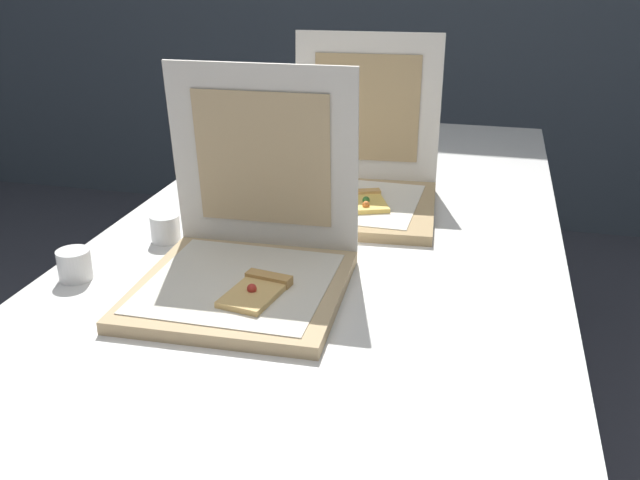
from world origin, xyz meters
TOP-DOWN VIEW (x-y plane):
  - table at (0.00, 0.58)m, footprint 0.93×2.10m
  - pizza_box_front at (-0.09, 0.33)m, footprint 0.36×0.36m
  - pizza_box_middle at (0.02, 0.78)m, footprint 0.38×0.40m
  - cup_white_near_center at (-0.32, 0.48)m, footprint 0.06×0.06m
  - cup_white_mid at (-0.25, 0.63)m, footprint 0.06×0.06m
  - cup_white_far at (-0.18, 0.95)m, footprint 0.06×0.06m
  - cup_white_near_left at (-0.40, 0.28)m, footprint 0.06×0.06m

SIDE VIEW (x-z plane):
  - table at x=0.00m, z-range 0.32..1.05m
  - cup_white_near_center at x=-0.32m, z-range 0.73..0.78m
  - cup_white_mid at x=-0.25m, z-range 0.73..0.78m
  - cup_white_far at x=-0.18m, z-range 0.73..0.78m
  - cup_white_near_left at x=-0.40m, z-range 0.73..0.78m
  - pizza_box_front at x=-0.09m, z-range 0.60..0.97m
  - pizza_box_middle at x=0.02m, z-range 0.60..0.97m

